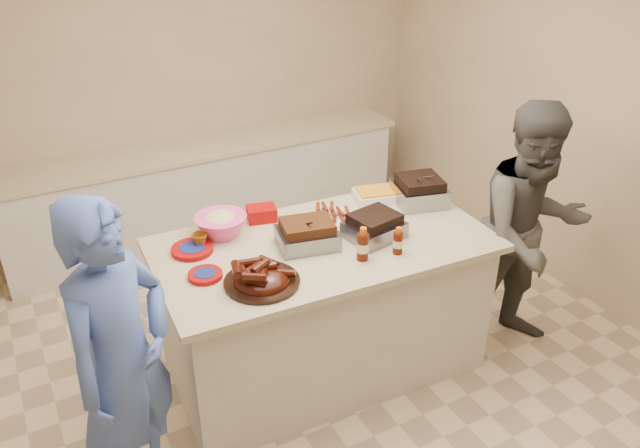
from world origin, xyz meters
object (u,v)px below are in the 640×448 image
guest_gray (510,339)px  bbq_bottle_a (362,259)px  bbq_bottle_b (397,253)px  rib_platter (262,283)px  roasting_pan (418,203)px  coleslaw_bowl (222,235)px  island (324,365)px  plastic_cup (200,247)px  mustard_bottle (303,234)px

guest_gray → bbq_bottle_a: bearing=-174.7°
bbq_bottle_a → bbq_bottle_b: bearing=-10.9°
bbq_bottle_a → guest_gray: size_ratio=0.12×
rib_platter → guest_gray: size_ratio=0.24×
rib_platter → roasting_pan: bearing=16.6°
roasting_pan → coleslaw_bowl: coleslaw_bowl is taller
bbq_bottle_b → guest_gray: bearing=-4.4°
coleslaw_bowl → guest_gray: 2.21m
coleslaw_bowl → roasting_pan: bearing=-9.0°
coleslaw_bowl → rib_platter: bearing=-89.9°
bbq_bottle_a → island: bearing=109.4°
roasting_pan → plastic_cup: (-1.51, 0.14, 0.00)m
mustard_bottle → guest_gray: mustard_bottle is taller
rib_platter → bbq_bottle_b: (0.83, -0.09, 0.00)m
bbq_bottle_b → plastic_cup: bbq_bottle_b is taller
rib_platter → plastic_cup: size_ratio=4.38×
island → coleslaw_bowl: bearing=146.7°
island → guest_gray: island is taller
mustard_bottle → plastic_cup: 0.63m
mustard_bottle → island: bearing=-66.5°
roasting_pan → bbq_bottle_b: bbq_bottle_b is taller
bbq_bottle_b → mustard_bottle: bearing=128.8°
coleslaw_bowl → island: bearing=-36.3°
roasting_pan → guest_gray: size_ratio=0.18×
bbq_bottle_a → plastic_cup: 0.97m
bbq_bottle_a → plastic_cup: (-0.78, 0.58, 0.00)m
coleslaw_bowl → mustard_bottle: coleslaw_bowl is taller
bbq_bottle_a → plastic_cup: bbq_bottle_a is taller
rib_platter → bbq_bottle_b: bearing=-6.0°
bbq_bottle_b → plastic_cup: (-1.00, 0.63, 0.00)m
roasting_pan → mustard_bottle: bearing=-164.8°
roasting_pan → bbq_bottle_a: bearing=-134.1°
island → rib_platter: rib_platter is taller
bbq_bottle_b → plastic_cup: bearing=147.9°
roasting_pan → plastic_cup: size_ratio=3.35×
roasting_pan → bbq_bottle_b: 0.71m
island → bbq_bottle_a: 1.01m
rib_platter → coleslaw_bowl: (-0.00, 0.61, 0.00)m
coleslaw_bowl → guest_gray: bearing=-23.0°
bbq_bottle_a → rib_platter: bearing=175.8°
rib_platter → bbq_bottle_b: bbq_bottle_b is taller
bbq_bottle_a → bbq_bottle_b: bbq_bottle_a is taller
bbq_bottle_b → guest_gray: (1.00, -0.08, -0.97)m
coleslaw_bowl → plastic_cup: 0.18m
rib_platter → plastic_cup: (-0.17, 0.54, 0.00)m
bbq_bottle_b → plastic_cup: size_ratio=1.79×
bbq_bottle_a → mustard_bottle: (-0.17, 0.43, 0.00)m
guest_gray → bbq_bottle_b: bearing=-173.5°
island → rib_platter: (-0.51, -0.24, 0.97)m
coleslaw_bowl → mustard_bottle: size_ratio=2.60×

